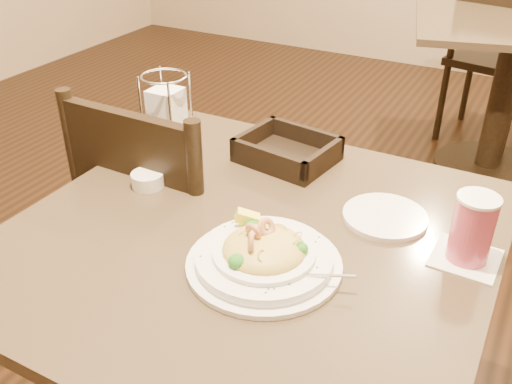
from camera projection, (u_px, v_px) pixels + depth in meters
The scene contains 10 objects.
main_table at pixel (252, 324), 1.23m from camera, with size 0.90×0.90×0.76m.
background_table at pixel (509, 71), 2.65m from camera, with size 1.10×1.10×0.76m.
dining_chair_near at pixel (174, 237), 1.55m from camera, with size 0.43×0.43×0.93m.
dining_chair_far at pixel (494, 53), 2.96m from camera, with size 0.49×0.49×0.93m.
pasta_bowl at pixel (264, 255), 1.00m from camera, with size 0.31×0.28×0.09m.
drink_glass at pixel (472, 229), 1.00m from camera, with size 0.12×0.12×0.13m.
bread_basket at pixel (287, 152), 1.35m from camera, with size 0.23×0.20×0.06m.
napkin_caddy at pixel (167, 114), 1.41m from camera, with size 0.11×0.11×0.18m.
side_plate at pixel (385, 217), 1.14m from camera, with size 0.17×0.17×0.01m, color white.
butter_ramekin at pixel (148, 180), 1.25m from camera, with size 0.07×0.07×0.03m, color white.
Camera 1 is at (0.44, -0.80, 1.40)m, focal length 40.00 mm.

